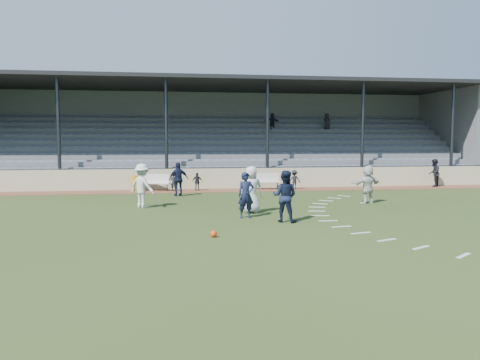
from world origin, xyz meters
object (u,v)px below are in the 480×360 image
(bench_left, at_px, (153,181))
(trash_bin, at_px, (136,183))
(bench_right, at_px, (263,180))
(official, at_px, (434,173))
(football, at_px, (214,234))
(player_navy_lead, at_px, (246,195))
(player_white_lead, at_px, (251,190))

(bench_left, relative_size, trash_bin, 2.28)
(bench_right, bearing_deg, official, -0.46)
(football, xyz_separation_m, official, (14.76, 12.86, 0.77))
(bench_left, height_order, bench_right, same)
(bench_left, distance_m, player_navy_lead, 10.49)
(bench_left, height_order, football, bench_left)
(player_navy_lead, distance_m, official, 16.33)
(bench_right, relative_size, player_white_lead, 1.07)
(football, height_order, official, official)
(bench_right, bearing_deg, bench_left, 177.86)
(bench_left, distance_m, player_white_lead, 9.65)
(official, bearing_deg, bench_right, -48.78)
(bench_right, xyz_separation_m, player_navy_lead, (-2.51, -9.57, 0.27))
(bench_left, xyz_separation_m, player_navy_lead, (3.81, -9.77, 0.27))
(bench_left, xyz_separation_m, bench_right, (6.32, -0.20, 0.00))
(football, height_order, player_white_lead, player_white_lead)
(player_white_lead, bearing_deg, bench_right, -105.10)
(player_white_lead, bearing_deg, football, 65.57)
(trash_bin, relative_size, football, 4.37)
(player_white_lead, relative_size, player_navy_lead, 1.09)
(bench_right, height_order, football, bench_right)
(trash_bin, xyz_separation_m, player_white_lead, (5.13, -8.43, 0.47))
(player_white_lead, bearing_deg, official, -147.72)
(bench_left, relative_size, bench_right, 1.01)
(trash_bin, height_order, player_white_lead, player_white_lead)
(bench_left, distance_m, official, 17.06)
(bench_left, height_order, official, official)
(bench_right, distance_m, trash_bin, 7.25)
(football, relative_size, official, 0.12)
(bench_left, distance_m, trash_bin, 0.97)
(trash_bin, xyz_separation_m, football, (3.23, -12.83, -0.36))
(trash_bin, bearing_deg, player_navy_lead, -63.56)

